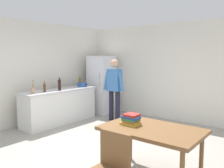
# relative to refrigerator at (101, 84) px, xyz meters

# --- Properties ---
(ground_plane) EXTENTS (14.00, 14.00, 0.00)m
(ground_plane) POSITION_rel_refrigerator_xyz_m (1.90, -2.40, -0.90)
(ground_plane) COLOR #9E998E
(wall_back) EXTENTS (6.40, 0.12, 2.70)m
(wall_back) POSITION_rel_refrigerator_xyz_m (1.90, 0.60, 0.45)
(wall_back) COLOR silver
(wall_back) RESTS_ON ground_plane
(wall_left) EXTENTS (0.12, 5.60, 2.70)m
(wall_left) POSITION_rel_refrigerator_xyz_m (-0.70, -2.20, 0.45)
(wall_left) COLOR silver
(wall_left) RESTS_ON ground_plane
(kitchen_counter) EXTENTS (0.64, 2.20, 0.90)m
(kitchen_counter) POSITION_rel_refrigerator_xyz_m (-0.10, -1.60, -0.45)
(kitchen_counter) COLOR white
(kitchen_counter) RESTS_ON ground_plane
(refrigerator) EXTENTS (0.70, 0.67, 1.80)m
(refrigerator) POSITION_rel_refrigerator_xyz_m (0.00, 0.00, 0.00)
(refrigerator) COLOR white
(refrigerator) RESTS_ON ground_plane
(person) EXTENTS (0.70, 0.22, 1.70)m
(person) POSITION_rel_refrigerator_xyz_m (0.95, -0.55, 0.08)
(person) COLOR #1E1E2D
(person) RESTS_ON ground_plane
(dining_table) EXTENTS (1.40, 0.90, 0.75)m
(dining_table) POSITION_rel_refrigerator_xyz_m (3.30, -2.70, -0.23)
(dining_table) COLOR brown
(dining_table) RESTS_ON ground_plane
(chair) EXTENTS (0.42, 0.42, 0.91)m
(chair) POSITION_rel_refrigerator_xyz_m (3.30, -3.67, -0.37)
(chair) COLOR brown
(chair) RESTS_ON ground_plane
(cooking_pot) EXTENTS (0.40, 0.28, 0.12)m
(cooking_pot) POSITION_rel_refrigerator_xyz_m (-0.06, -0.78, 0.06)
(cooking_pot) COLOR #285193
(cooking_pot) RESTS_ON kitchen_counter
(utensil_jar) EXTENTS (0.11, 0.11, 0.32)m
(utensil_jar) POSITION_rel_refrigerator_xyz_m (-0.03, -2.44, 0.08)
(utensil_jar) COLOR tan
(utensil_jar) RESTS_ON kitchen_counter
(bottle_sauce_red) EXTENTS (0.06, 0.06, 0.24)m
(bottle_sauce_red) POSITION_rel_refrigerator_xyz_m (-0.35, -1.39, 0.10)
(bottle_sauce_red) COLOR #B22319
(bottle_sauce_red) RESTS_ON kitchen_counter
(bottle_oil_amber) EXTENTS (0.06, 0.06, 0.28)m
(bottle_oil_amber) POSITION_rel_refrigerator_xyz_m (-0.29, -0.66, 0.12)
(bottle_oil_amber) COLOR #996619
(bottle_oil_amber) RESTS_ON kitchen_counter
(bottle_beer_brown) EXTENTS (0.06, 0.06, 0.26)m
(bottle_beer_brown) POSITION_rel_refrigerator_xyz_m (-0.04, -2.11, 0.11)
(bottle_beer_brown) COLOR #5B3314
(bottle_beer_brown) RESTS_ON kitchen_counter
(bottle_water_clear) EXTENTS (0.07, 0.07, 0.30)m
(bottle_water_clear) POSITION_rel_refrigerator_xyz_m (-0.19, -1.52, 0.13)
(bottle_water_clear) COLOR silver
(bottle_water_clear) RESTS_ON kitchen_counter
(bottle_wine_dark) EXTENTS (0.08, 0.08, 0.34)m
(bottle_wine_dark) POSITION_rel_refrigerator_xyz_m (0.03, -1.70, 0.15)
(bottle_wine_dark) COLOR black
(bottle_wine_dark) RESTS_ON kitchen_counter
(book_stack) EXTENTS (0.28, 0.21, 0.17)m
(book_stack) POSITION_rel_refrigerator_xyz_m (2.98, -2.75, -0.07)
(book_stack) COLOR gold
(book_stack) RESTS_ON dining_table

